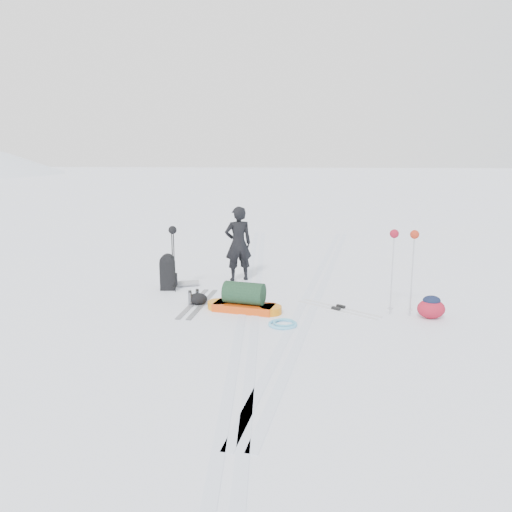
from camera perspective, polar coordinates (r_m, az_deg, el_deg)
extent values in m
plane|color=white|center=(9.74, -0.65, -5.52)|extent=(200.00, 200.00, 0.00)
cube|color=silver|center=(9.76, -1.36, -5.47)|extent=(1.40, 17.97, 0.01)
cube|color=silver|center=(9.73, 0.05, -5.51)|extent=(1.40, 17.97, 0.01)
cube|color=silver|center=(11.62, 6.73, -2.76)|extent=(2.09, 13.88, 0.01)
cube|color=silver|center=(11.63, 7.91, -2.78)|extent=(2.09, 13.88, 0.01)
imported|color=black|center=(11.38, -2.04, 1.41)|extent=(0.73, 0.61, 1.71)
cube|color=#D8440C|center=(9.31, -1.37, -5.88)|extent=(1.19, 0.69, 0.14)
cylinder|color=orange|center=(9.17, 1.68, -6.18)|extent=(0.49, 0.49, 0.14)
cylinder|color=orange|center=(9.49, -4.31, -5.59)|extent=(0.49, 0.49, 0.14)
cylinder|color=black|center=(9.23, -1.38, -4.26)|extent=(0.81, 0.56, 0.41)
cube|color=black|center=(10.85, -10.06, -2.25)|extent=(0.33, 0.25, 0.61)
cylinder|color=black|center=(10.78, -10.12, -0.58)|extent=(0.32, 0.24, 0.30)
cube|color=black|center=(10.86, -9.21, -2.68)|extent=(0.09, 0.16, 0.26)
cylinder|color=gray|center=(11.10, -7.79, -3.14)|extent=(0.50, 0.29, 0.13)
cylinder|color=black|center=(10.67, -9.52, -0.57)|extent=(0.02, 0.02, 1.30)
cylinder|color=black|center=(10.60, -9.33, -0.65)|extent=(0.02, 0.02, 1.30)
torus|color=black|center=(10.80, -9.42, -3.40)|extent=(0.10, 0.10, 0.01)
torus|color=black|center=(10.72, -9.23, -3.51)|extent=(0.10, 0.10, 0.01)
sphere|color=black|center=(10.51, -9.52, 2.95)|extent=(0.17, 0.17, 0.17)
cylinder|color=silver|center=(9.26, 15.28, -2.15)|extent=(0.03, 0.03, 1.46)
cylinder|color=#B6B9BD|center=(9.28, 17.39, -2.25)|extent=(0.03, 0.03, 1.46)
torus|color=#9FA1A6|center=(9.42, 15.08, -5.81)|extent=(0.11, 0.11, 0.01)
torus|color=silver|center=(9.44, 17.17, -5.90)|extent=(0.11, 0.11, 0.01)
sphere|color=maroon|center=(9.12, 15.53, 2.47)|extent=(0.16, 0.16, 0.16)
sphere|color=maroon|center=(9.13, 17.68, 2.36)|extent=(0.16, 0.16, 0.16)
cube|color=gray|center=(9.80, -6.08, -5.43)|extent=(0.22, 1.97, 0.02)
cube|color=gray|center=(9.85, -7.19, -5.36)|extent=(0.22, 1.97, 0.02)
cube|color=black|center=(9.79, -6.08, -5.22)|extent=(0.09, 0.20, 0.05)
cube|color=black|center=(9.84, -7.19, -5.16)|extent=(0.09, 0.20, 0.05)
cube|color=silver|center=(9.48, 9.12, -6.11)|extent=(1.43, 1.06, 0.02)
cube|color=silver|center=(9.62, 9.66, -5.87)|extent=(1.43, 1.06, 0.02)
cube|color=black|center=(9.47, 9.12, -5.94)|extent=(0.18, 0.15, 0.05)
cube|color=black|center=(9.61, 9.67, -5.70)|extent=(0.18, 0.15, 0.05)
torus|color=#5CB7E0|center=(8.57, 3.08, -7.77)|extent=(0.52, 0.52, 0.05)
torus|color=#54ADCC|center=(8.61, 3.23, -7.61)|extent=(0.40, 0.40, 0.04)
ellipsoid|color=maroon|center=(9.41, 19.37, -5.72)|extent=(0.56, 0.47, 0.35)
ellipsoid|color=black|center=(9.36, 19.44, -4.80)|extent=(0.36, 0.32, 0.17)
cylinder|color=slate|center=(9.70, -7.55, -4.88)|extent=(0.09, 0.09, 0.26)
cylinder|color=#5A5C62|center=(9.87, -6.72, -4.63)|extent=(0.09, 0.09, 0.24)
cylinder|color=black|center=(9.66, -7.57, -4.04)|extent=(0.08, 0.08, 0.03)
cylinder|color=black|center=(9.83, -6.74, -3.86)|extent=(0.08, 0.08, 0.03)
ellipsoid|color=black|center=(9.74, -6.65, -4.89)|extent=(0.42, 0.35, 0.23)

